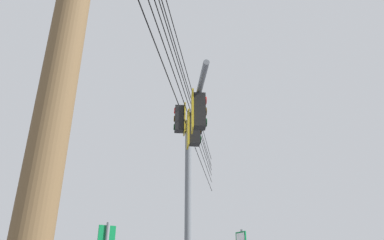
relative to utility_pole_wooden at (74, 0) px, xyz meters
name	(u,v)px	position (x,y,z in m)	size (l,w,h in m)	color
signal_mast_assembly	(191,154)	(-6.76, 2.79, 0.93)	(4.43, 1.11, 7.06)	slate
utility_pole_wooden	(74,0)	(0.00, 0.00, 0.00)	(1.33, 1.55, 8.03)	brown
overhead_wire_span	(192,112)	(-8.38, 3.20, 3.10)	(16.77, 6.43, 2.51)	black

